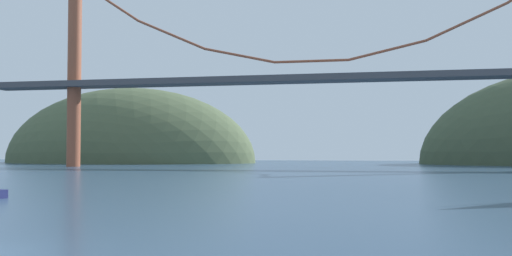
% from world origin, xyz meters
% --- Properties ---
extents(headland_left, '(70.71, 44.00, 41.10)m').
position_xyz_m(headland_left, '(-55.00, 135.00, 0.00)').
color(headland_left, '#4C5B3D').
rests_on(headland_left, ground_plane).
extents(suspension_bridge, '(134.93, 6.00, 39.38)m').
position_xyz_m(suspension_bridge, '(-0.00, 95.00, 18.16)').
color(suspension_bridge, brown).
rests_on(suspension_bridge, ground_plane).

